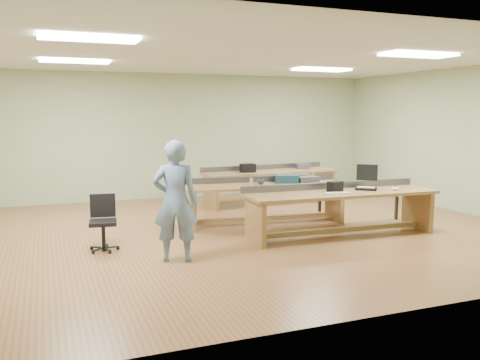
{
  "coord_description": "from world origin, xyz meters",
  "views": [
    {
      "loc": [
        -3.08,
        -8.12,
        2.07
      ],
      "look_at": [
        -0.17,
        -0.6,
        1.0
      ],
      "focal_mm": 38.0,
      "sensor_mm": 36.0,
      "label": 1
    }
  ],
  "objects_px": {
    "workbench_front": "(340,202)",
    "parts_bin_grey": "(307,179)",
    "person": "(175,201)",
    "laptop_base": "(366,188)",
    "mug": "(261,182)",
    "drinks_can": "(252,181)",
    "workbench_back": "(270,179)",
    "parts_bin_teal": "(287,179)",
    "camera_bag": "(335,186)",
    "workbench_mid": "(264,194)",
    "task_chair": "(103,230)"
  },
  "relations": [
    {
      "from": "camera_bag",
      "to": "mug",
      "type": "height_order",
      "value": "camera_bag"
    },
    {
      "from": "workbench_front",
      "to": "drinks_can",
      "type": "bearing_deg",
      "value": 132.74
    },
    {
      "from": "workbench_mid",
      "to": "workbench_back",
      "type": "distance_m",
      "value": 2.18
    },
    {
      "from": "person",
      "to": "laptop_base",
      "type": "height_order",
      "value": "person"
    },
    {
      "from": "laptop_base",
      "to": "parts_bin_teal",
      "type": "distance_m",
      "value": 1.57
    },
    {
      "from": "laptop_base",
      "to": "parts_bin_grey",
      "type": "distance_m",
      "value": 1.3
    },
    {
      "from": "workbench_back",
      "to": "laptop_base",
      "type": "height_order",
      "value": "workbench_back"
    },
    {
      "from": "person",
      "to": "task_chair",
      "type": "bearing_deg",
      "value": -30.29
    },
    {
      "from": "workbench_mid",
      "to": "task_chair",
      "type": "relative_size",
      "value": 3.67
    },
    {
      "from": "person",
      "to": "laptop_base",
      "type": "bearing_deg",
      "value": -155.27
    },
    {
      "from": "workbench_front",
      "to": "parts_bin_grey",
      "type": "bearing_deg",
      "value": 90.65
    },
    {
      "from": "parts_bin_grey",
      "to": "camera_bag",
      "type": "bearing_deg",
      "value": -96.06
    },
    {
      "from": "laptop_base",
      "to": "task_chair",
      "type": "height_order",
      "value": "task_chair"
    },
    {
      "from": "person",
      "to": "parts_bin_teal",
      "type": "height_order",
      "value": "person"
    },
    {
      "from": "workbench_front",
      "to": "workbench_back",
      "type": "bearing_deg",
      "value": 89.26
    },
    {
      "from": "workbench_back",
      "to": "parts_bin_teal",
      "type": "height_order",
      "value": "parts_bin_teal"
    },
    {
      "from": "workbench_back",
      "to": "mug",
      "type": "relative_size",
      "value": 24.44
    },
    {
      "from": "parts_bin_teal",
      "to": "workbench_front",
      "type": "bearing_deg",
      "value": -74.92
    },
    {
      "from": "camera_bag",
      "to": "parts_bin_teal",
      "type": "xyz_separation_m",
      "value": [
        -0.26,
        1.3,
        -0.01
      ]
    },
    {
      "from": "workbench_mid",
      "to": "task_chair",
      "type": "bearing_deg",
      "value": -158.25
    },
    {
      "from": "workbench_front",
      "to": "laptop_base",
      "type": "relative_size",
      "value": 9.28
    },
    {
      "from": "parts_bin_grey",
      "to": "workbench_back",
      "type": "bearing_deg",
      "value": 86.23
    },
    {
      "from": "task_chair",
      "to": "parts_bin_grey",
      "type": "relative_size",
      "value": 2.08
    },
    {
      "from": "task_chair",
      "to": "parts_bin_grey",
      "type": "xyz_separation_m",
      "value": [
        3.88,
        0.77,
        0.5
      ]
    },
    {
      "from": "parts_bin_grey",
      "to": "mug",
      "type": "distance_m",
      "value": 0.94
    },
    {
      "from": "mug",
      "to": "person",
      "type": "bearing_deg",
      "value": -139.41
    },
    {
      "from": "workbench_back",
      "to": "workbench_mid",
      "type": "bearing_deg",
      "value": -121.03
    },
    {
      "from": "laptop_base",
      "to": "drinks_can",
      "type": "bearing_deg",
      "value": -180.0
    },
    {
      "from": "drinks_can",
      "to": "parts_bin_grey",
      "type": "bearing_deg",
      "value": -2.92
    },
    {
      "from": "drinks_can",
      "to": "task_chair",
      "type": "bearing_deg",
      "value": -163.36
    },
    {
      "from": "workbench_front",
      "to": "parts_bin_grey",
      "type": "relative_size",
      "value": 8.24
    },
    {
      "from": "workbench_back",
      "to": "parts_bin_grey",
      "type": "height_order",
      "value": "same"
    },
    {
      "from": "laptop_base",
      "to": "parts_bin_grey",
      "type": "bearing_deg",
      "value": 150.24
    },
    {
      "from": "workbench_front",
      "to": "person",
      "type": "height_order",
      "value": "person"
    },
    {
      "from": "person",
      "to": "laptop_base",
      "type": "xyz_separation_m",
      "value": [
        3.49,
        0.51,
        -0.08
      ]
    },
    {
      "from": "parts_bin_teal",
      "to": "mug",
      "type": "relative_size",
      "value": 3.24
    },
    {
      "from": "parts_bin_grey",
      "to": "workbench_front",
      "type": "bearing_deg",
      "value": -91.53
    },
    {
      "from": "workbench_mid",
      "to": "mug",
      "type": "relative_size",
      "value": 23.73
    },
    {
      "from": "parts_bin_teal",
      "to": "workbench_mid",
      "type": "bearing_deg",
      "value": -175.85
    },
    {
      "from": "workbench_back",
      "to": "task_chair",
      "type": "xyz_separation_m",
      "value": [
        -4.02,
        -2.77,
        -0.25
      ]
    },
    {
      "from": "workbench_mid",
      "to": "workbench_front",
      "type": "bearing_deg",
      "value": -50.7
    },
    {
      "from": "parts_bin_grey",
      "to": "parts_bin_teal",
      "type": "bearing_deg",
      "value": 165.7
    },
    {
      "from": "workbench_back",
      "to": "parts_bin_teal",
      "type": "distance_m",
      "value": 1.99
    },
    {
      "from": "mug",
      "to": "drinks_can",
      "type": "relative_size",
      "value": 1.06
    },
    {
      "from": "laptop_base",
      "to": "workbench_back",
      "type": "bearing_deg",
      "value": 134.37
    },
    {
      "from": "workbench_front",
      "to": "camera_bag",
      "type": "distance_m",
      "value": 0.29
    },
    {
      "from": "mug",
      "to": "workbench_front",
      "type": "bearing_deg",
      "value": -54.42
    },
    {
      "from": "mug",
      "to": "workbench_mid",
      "type": "bearing_deg",
      "value": 8.69
    },
    {
      "from": "workbench_back",
      "to": "camera_bag",
      "type": "xyz_separation_m",
      "value": [
        -0.26,
        -3.21,
        0.27
      ]
    },
    {
      "from": "task_chair",
      "to": "laptop_base",
      "type": "bearing_deg",
      "value": 1.61
    }
  ]
}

